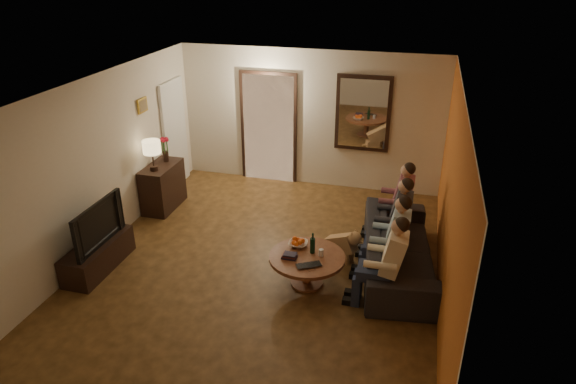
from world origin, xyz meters
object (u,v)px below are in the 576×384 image
(bowl, at_px, (298,244))
(wine_bottle, at_px, (313,243))
(person_b, at_px, (391,242))
(tv_stand, at_px, (98,255))
(tv, at_px, (92,224))
(coffee_table, at_px, (307,270))
(person_d, at_px, (398,204))
(person_a, at_px, (387,266))
(laptop, at_px, (310,267))
(sofa, at_px, (399,248))
(table_lamp, at_px, (153,155))
(dog, at_px, (341,243))
(person_c, at_px, (395,222))
(dresser, at_px, (163,187))

(bowl, relative_size, wine_bottle, 0.84)
(person_b, bearing_deg, wine_bottle, -164.03)
(tv_stand, xyz_separation_m, tv, (0.00, 0.00, 0.52))
(tv_stand, height_order, person_b, person_b)
(coffee_table, bearing_deg, person_d, 55.97)
(person_a, distance_m, person_d, 1.80)
(tv_stand, bearing_deg, coffee_table, 7.32)
(tv_stand, xyz_separation_m, coffee_table, (2.99, 0.38, 0.02))
(person_d, height_order, bowl, person_d)
(laptop, bearing_deg, sofa, 12.28)
(wine_bottle, bearing_deg, coffee_table, -116.57)
(table_lamp, bearing_deg, laptop, -28.75)
(dog, distance_m, wine_bottle, 0.77)
(person_c, relative_size, wine_bottle, 3.87)
(bowl, bearing_deg, laptop, -60.75)
(tv_stand, height_order, coffee_table, coffee_table)
(tv_stand, bearing_deg, dog, 18.46)
(tv_stand, xyz_separation_m, person_a, (4.07, 0.18, 0.40))
(person_a, xyz_separation_m, person_c, (0.00, 1.20, 0.00))
(person_b, distance_m, person_c, 0.60)
(dog, xyz_separation_m, wine_bottle, (-0.30, -0.63, 0.32))
(sofa, bearing_deg, person_c, 11.31)
(coffee_table, bearing_deg, wine_bottle, 63.43)
(dog, bearing_deg, coffee_table, -92.69)
(dresser, height_order, tv, tv)
(table_lamp, bearing_deg, coffee_table, -25.33)
(coffee_table, bearing_deg, laptop, -70.35)
(tv_stand, distance_m, wine_bottle, 3.11)
(sofa, height_order, wine_bottle, wine_bottle)
(wine_bottle, bearing_deg, person_a, -16.63)
(person_c, bearing_deg, coffee_table, -137.28)
(table_lamp, distance_m, tv_stand, 2.00)
(tv, bearing_deg, wine_bottle, -80.95)
(table_lamp, height_order, dog, table_lamp)
(dog, bearing_deg, sofa, 20.24)
(person_b, xyz_separation_m, bowl, (-1.26, -0.17, -0.12))
(person_c, height_order, wine_bottle, person_c)
(person_a, bearing_deg, person_d, 90.00)
(dog, relative_size, bowl, 2.16)
(dresser, bearing_deg, laptop, -31.79)
(dresser, xyz_separation_m, table_lamp, (0.00, -0.22, 0.67))
(person_c, relative_size, laptop, 3.65)
(table_lamp, relative_size, person_d, 0.45)
(dresser, distance_m, tv_stand, 2.03)
(dresser, relative_size, wine_bottle, 2.91)
(person_a, bearing_deg, table_lamp, 158.25)
(table_lamp, relative_size, tv_stand, 0.44)
(tv, height_order, laptop, tv)
(laptop, bearing_deg, person_a, -25.54)
(tv, relative_size, person_d, 0.92)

